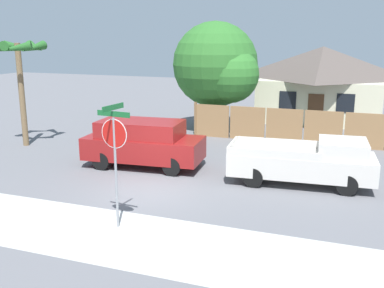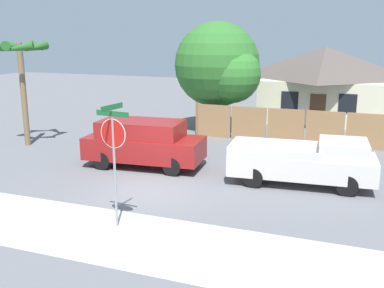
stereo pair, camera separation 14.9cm
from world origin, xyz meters
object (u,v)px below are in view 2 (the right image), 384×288
object	(u,v)px
oak_tree	(220,67)
palm_tree	(20,56)
orange_pickup	(307,162)
house	(324,82)
red_suv	(144,142)
stop_sign	(114,144)

from	to	relation	value
oak_tree	palm_tree	distance (m)	10.43
palm_tree	orange_pickup	bearing A→B (deg)	-5.42
house	palm_tree	world-z (taller)	palm_tree
house	palm_tree	xyz separation A→B (m)	(-13.10, -12.65, 1.95)
house	orange_pickup	bearing A→B (deg)	-87.26
house	oak_tree	world-z (taller)	oak_tree
palm_tree	red_suv	bearing A→B (deg)	-10.51
oak_tree	orange_pickup	bearing A→B (deg)	-53.98
orange_pickup	stop_sign	distance (m)	7.55
palm_tree	stop_sign	bearing A→B (deg)	-37.66
palm_tree	stop_sign	size ratio (longest dim) A/B	1.44
stop_sign	house	bearing A→B (deg)	84.55
house	orange_pickup	world-z (taller)	house
house	palm_tree	distance (m)	18.32
orange_pickup	stop_sign	bearing A→B (deg)	-133.52
oak_tree	stop_sign	size ratio (longest dim) A/B	1.73
house	stop_sign	world-z (taller)	house
palm_tree	stop_sign	world-z (taller)	palm_tree
house	red_suv	xyz separation A→B (m)	(-5.96, -13.98, -1.37)
house	orange_pickup	size ratio (longest dim) A/B	1.48
palm_tree	oak_tree	bearing A→B (deg)	40.34
red_suv	orange_pickup	distance (m)	6.63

